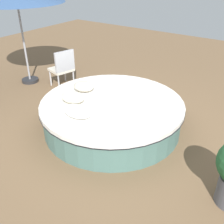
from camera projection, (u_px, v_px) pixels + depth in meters
The scene contains 6 objects.
ground_plane at pixel (112, 127), 5.17m from camera, with size 16.00×16.00×0.00m, color brown.
round_bed at pixel (112, 114), 5.02m from camera, with size 2.71×2.71×0.57m.
throw_pillow_0 at pixel (84, 86), 5.27m from camera, with size 0.44×0.38×0.17m, color beige.
throw_pillow_1 at pixel (73, 97), 4.84m from camera, with size 0.47×0.36×0.18m, color beige.
throw_pillow_2 at pixel (77, 111), 4.38m from camera, with size 0.55×0.34×0.18m, color white.
patio_chair at pixel (63, 66), 6.54m from camera, with size 0.62×0.63×0.98m.
Camera 1 is at (2.48, -3.54, 2.84)m, focal length 41.75 mm.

